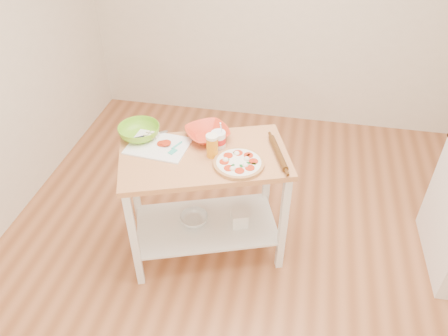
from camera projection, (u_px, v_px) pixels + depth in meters
name	position (u px, v px, depth m)	size (l,w,h in m)	color
room_shell	(254.00, 117.00, 2.40)	(4.04, 4.54, 2.74)	#AD683F
prep_island	(205.00, 185.00, 3.04)	(1.25, 0.94, 0.90)	tan
pizza	(239.00, 163.00, 2.79)	(0.33, 0.33, 0.05)	tan
cutting_board	(158.00, 145.00, 2.96)	(0.43, 0.33, 0.04)	white
spatula	(175.00, 148.00, 2.92)	(0.06, 0.16, 0.01)	#39BCA4
knife	(144.00, 137.00, 3.02)	(0.23, 0.18, 0.01)	silver
orange_bowl	(207.00, 134.00, 3.02)	(0.29, 0.29, 0.07)	red
green_bowl	(139.00, 132.00, 3.02)	(0.29, 0.29, 0.09)	#70B721
beer_pint	(212.00, 146.00, 2.83)	(0.08, 0.08, 0.16)	orange
yogurt_tub	(218.00, 140.00, 2.92)	(0.10, 0.10, 0.21)	white
rolling_pin	(278.00, 153.00, 2.87)	(0.04, 0.04, 0.36)	#523012
shelf_glass_bowl	(194.00, 219.00, 3.27)	(0.21, 0.21, 0.07)	silver
shelf_bin	(239.00, 218.00, 3.24)	(0.12, 0.12, 0.12)	white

